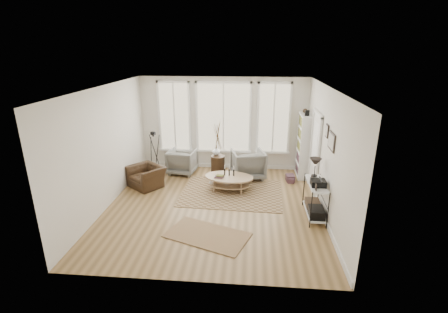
# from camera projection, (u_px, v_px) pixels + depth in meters

# --- Properties ---
(room) EXTENTS (5.50, 5.54, 2.90)m
(room) POSITION_uv_depth(u_px,v_px,m) (214.00, 151.00, 7.62)
(room) COLOR #9A7747
(room) RESTS_ON ground
(bay_window) EXTENTS (4.14, 0.12, 2.24)m
(bay_window) POSITION_uv_depth(u_px,v_px,m) (223.00, 119.00, 10.09)
(bay_window) COLOR tan
(bay_window) RESTS_ON ground
(door) EXTENTS (0.09, 1.06, 2.22)m
(door) POSITION_uv_depth(u_px,v_px,m) (315.00, 151.00, 8.57)
(door) COLOR silver
(door) RESTS_ON ground
(bookcase) EXTENTS (0.31, 0.85, 2.06)m
(bookcase) POSITION_uv_depth(u_px,v_px,m) (303.00, 146.00, 9.64)
(bookcase) COLOR white
(bookcase) RESTS_ON ground
(low_shelf) EXTENTS (0.38, 1.08, 1.30)m
(low_shelf) POSITION_uv_depth(u_px,v_px,m) (315.00, 196.00, 7.42)
(low_shelf) COLOR white
(low_shelf) RESTS_ON ground
(wall_art) EXTENTS (0.04, 0.88, 0.44)m
(wall_art) POSITION_uv_depth(u_px,v_px,m) (330.00, 138.00, 6.98)
(wall_art) COLOR black
(wall_art) RESTS_ON ground
(rug_main) EXTENTS (2.75, 2.12, 0.01)m
(rug_main) POSITION_uv_depth(u_px,v_px,m) (232.00, 193.00, 8.76)
(rug_main) COLOR brown
(rug_main) RESTS_ON ground
(rug_runner) EXTENTS (1.90, 1.47, 0.01)m
(rug_runner) POSITION_uv_depth(u_px,v_px,m) (207.00, 235.00, 6.79)
(rug_runner) COLOR brown
(rug_runner) RESTS_ON ground
(coffee_table) EXTENTS (1.41, 1.00, 0.61)m
(coffee_table) POSITION_uv_depth(u_px,v_px,m) (229.00, 179.00, 8.81)
(coffee_table) COLOR tan
(coffee_table) RESTS_ON ground
(armchair_left) EXTENTS (0.91, 0.93, 0.76)m
(armchair_left) POSITION_uv_depth(u_px,v_px,m) (182.00, 161.00, 10.04)
(armchair_left) COLOR slate
(armchair_left) RESTS_ON ground
(armchair_right) EXTENTS (1.12, 1.14, 0.86)m
(armchair_right) POSITION_uv_depth(u_px,v_px,m) (248.00, 164.00, 9.66)
(armchair_right) COLOR slate
(armchair_right) RESTS_ON ground
(side_table) EXTENTS (0.42, 0.42, 1.77)m
(side_table) POSITION_uv_depth(u_px,v_px,m) (218.00, 149.00, 9.67)
(side_table) COLOR #362314
(side_table) RESTS_ON ground
(vase) EXTENTS (0.29, 0.29, 0.25)m
(vase) POSITION_uv_depth(u_px,v_px,m) (216.00, 151.00, 9.81)
(vase) COLOR silver
(vase) RESTS_ON side_table
(accent_chair) EXTENTS (1.20, 1.18, 0.59)m
(accent_chair) POSITION_uv_depth(u_px,v_px,m) (146.00, 176.00, 9.10)
(accent_chair) COLOR #362314
(accent_chair) RESTS_ON ground
(tripod_camera) EXTENTS (0.47, 0.47, 1.34)m
(tripod_camera) POSITION_uv_depth(u_px,v_px,m) (155.00, 155.00, 9.91)
(tripod_camera) COLOR black
(tripod_camera) RESTS_ON ground
(book_stack_near) EXTENTS (0.26, 0.31, 0.19)m
(book_stack_near) POSITION_uv_depth(u_px,v_px,m) (290.00, 178.00, 9.51)
(book_stack_near) COLOR maroon
(book_stack_near) RESTS_ON ground
(book_stack_far) EXTENTS (0.19, 0.24, 0.15)m
(book_stack_far) POSITION_uv_depth(u_px,v_px,m) (290.00, 180.00, 9.41)
(book_stack_far) COLOR maroon
(book_stack_far) RESTS_ON ground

